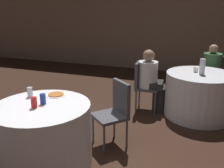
{
  "coord_description": "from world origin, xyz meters",
  "views": [
    {
      "loc": [
        1.47,
        -2.13,
        1.83
      ],
      "look_at": [
        0.41,
        0.79,
        0.86
      ],
      "focal_mm": 40.0,
      "sensor_mm": 36.0,
      "label": 1
    }
  ],
  "objects": [
    {
      "name": "wall_back",
      "position": [
        0.0,
        5.17,
        1.4
      ],
      "size": [
        16.0,
        0.06,
        2.8
      ],
      "color": "gray",
      "rests_on": "ground_plane"
    },
    {
      "name": "pizza_plate_near",
      "position": [
        -0.2,
        0.4,
        0.77
      ],
      "size": [
        0.25,
        0.25,
        0.02
      ],
      "color": "white",
      "rests_on": "table_near"
    },
    {
      "name": "person_white_shirt",
      "position": [
        0.68,
        2.1,
        0.57
      ],
      "size": [
        0.51,
        0.35,
        1.12
      ],
      "rotation": [
        0.0,
        0.0,
        -1.5
      ],
      "color": "#282828",
      "rests_on": "ground_plane"
    },
    {
      "name": "table_near",
      "position": [
        -0.18,
        0.06,
        0.38
      ],
      "size": [
        1.12,
        1.12,
        0.76
      ],
      "color": "silver",
      "rests_on": "ground_plane"
    },
    {
      "name": "table_far",
      "position": [
        1.5,
        2.16,
        0.38
      ],
      "size": [
        1.13,
        1.13,
        0.76
      ],
      "color": "silver",
      "rests_on": "ground_plane"
    },
    {
      "name": "cup_far",
      "position": [
        1.41,
        2.22,
        0.8
      ],
      "size": [
        0.08,
        0.08,
        0.09
      ],
      "color": "silver",
      "rests_on": "table_far"
    },
    {
      "name": "chair_far_west",
      "position": [
        0.52,
        2.09,
        0.53
      ],
      "size": [
        0.43,
        0.43,
        0.89
      ],
      "rotation": [
        0.0,
        0.0,
        -1.5
      ],
      "color": "#47474C",
      "rests_on": "ground_plane"
    },
    {
      "name": "soda_can_silver",
      "position": [
        -0.47,
        0.25,
        0.82
      ],
      "size": [
        0.07,
        0.07,
        0.12
      ],
      "color": "silver",
      "rests_on": "table_near"
    },
    {
      "name": "soda_can_blue",
      "position": [
        -0.18,
        0.1,
        0.82
      ],
      "size": [
        0.07,
        0.07,
        0.12
      ],
      "color": "#1E38A5",
      "rests_on": "table_near"
    },
    {
      "name": "chair_near_northeast",
      "position": [
        0.46,
        0.79,
        0.53
      ],
      "size": [
        0.56,
        0.56,
        0.89
      ],
      "rotation": [
        0.0,
        0.0,
        -3.86
      ],
      "color": "#47474C",
      "rests_on": "ground_plane"
    },
    {
      "name": "chair_far_north",
      "position": [
        1.7,
        3.11,
        0.53
      ],
      "size": [
        0.47,
        0.48,
        0.89
      ],
      "rotation": [
        0.0,
        0.0,
        -3.35
      ],
      "color": "#47474C",
      "rests_on": "ground_plane"
    },
    {
      "name": "person_green_jacket",
      "position": [
        1.67,
        2.96,
        0.58
      ],
      "size": [
        0.39,
        0.51,
        1.13
      ],
      "rotation": [
        0.0,
        0.0,
        -3.35
      ],
      "color": "black",
      "rests_on": "ground_plane"
    },
    {
      "name": "soda_can_red",
      "position": [
        -0.21,
        -0.03,
        0.82
      ],
      "size": [
        0.07,
        0.07,
        0.12
      ],
      "color": "red",
      "rests_on": "table_near"
    },
    {
      "name": "bottle_far",
      "position": [
        1.5,
        2.1,
        0.89
      ],
      "size": [
        0.09,
        0.09,
        0.26
      ],
      "color": "silver",
      "rests_on": "table_far"
    }
  ]
}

